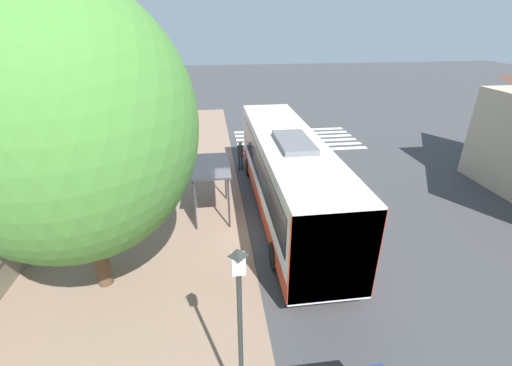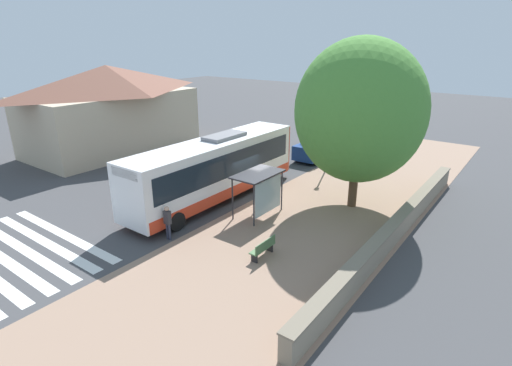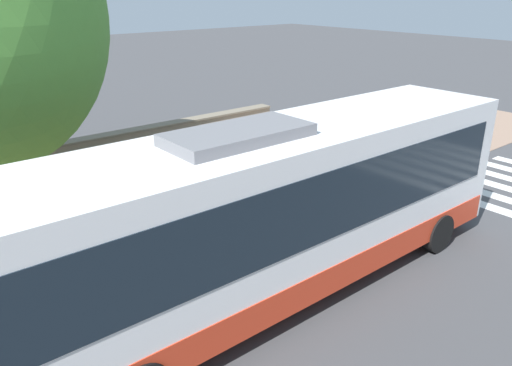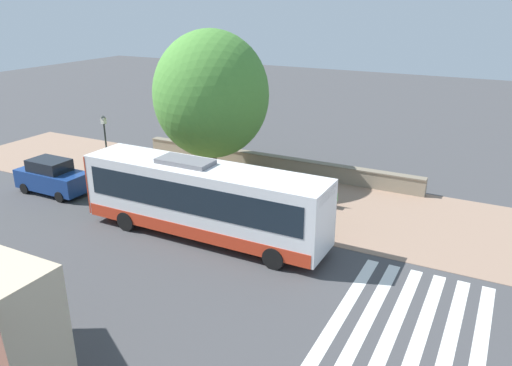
% 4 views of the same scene
% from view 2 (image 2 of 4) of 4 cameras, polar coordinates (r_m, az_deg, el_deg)
% --- Properties ---
extents(ground_plane, '(120.00, 120.00, 0.00)m').
position_cam_2_polar(ground_plane, '(24.27, -0.24, -2.37)').
color(ground_plane, '#424244').
rests_on(ground_plane, ground).
extents(sidewalk_plaza, '(9.00, 44.00, 0.02)m').
position_cam_2_polar(sidewalk_plaza, '(22.10, 9.20, -4.96)').
color(sidewalk_plaza, '#937560').
rests_on(sidewalk_plaza, ground).
extents(crosswalk_stripes, '(9.00, 5.25, 0.01)m').
position_cam_2_polar(crosswalk_stripes, '(21.52, -31.39, -8.59)').
color(crosswalk_stripes, silver).
rests_on(crosswalk_stripes, ground).
extents(stone_wall, '(0.60, 20.00, 1.11)m').
position_cam_2_polar(stone_wall, '(20.56, 19.37, -6.18)').
color(stone_wall, gray).
rests_on(stone_wall, ground).
extents(background_building, '(7.98, 14.11, 7.16)m').
position_cam_2_polar(background_building, '(36.68, -20.09, 10.09)').
color(background_building, '#C6B293').
rests_on(background_building, ground).
extents(bus, '(2.74, 12.46, 3.85)m').
position_cam_2_polar(bus, '(23.81, -5.85, 2.17)').
color(bus, white).
rests_on(bus, ground).
extents(bus_shelter, '(1.72, 2.92, 2.42)m').
position_cam_2_polar(bus_shelter, '(21.42, 0.60, 0.30)').
color(bus_shelter, '#2D2D33').
rests_on(bus_shelter, ground).
extents(pedestrian, '(0.34, 0.23, 1.74)m').
position_cam_2_polar(pedestrian, '(19.66, -12.53, -5.20)').
color(pedestrian, '#2D3347').
rests_on(pedestrian, ground).
extents(bench, '(0.40, 1.48, 0.88)m').
position_cam_2_polar(bench, '(17.94, 1.05, -9.26)').
color(bench, '#4C7247').
rests_on(bench, ground).
extents(street_lamp_near, '(0.28, 0.28, 4.57)m').
position_cam_2_polar(street_lamp_near, '(29.10, 10.18, 6.71)').
color(street_lamp_near, '#2D332D').
rests_on(street_lamp_near, ground).
extents(shade_tree, '(7.05, 7.05, 9.41)m').
position_cam_2_polar(shade_tree, '(22.50, 14.62, 9.87)').
color(shade_tree, brown).
rests_on(shade_tree, ground).
extents(parked_car_behind_bus, '(1.98, 4.52, 2.08)m').
position_cam_2_polar(parked_car_behind_bus, '(32.60, 8.61, 5.15)').
color(parked_car_behind_bus, navy).
rests_on(parked_car_behind_bus, ground).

